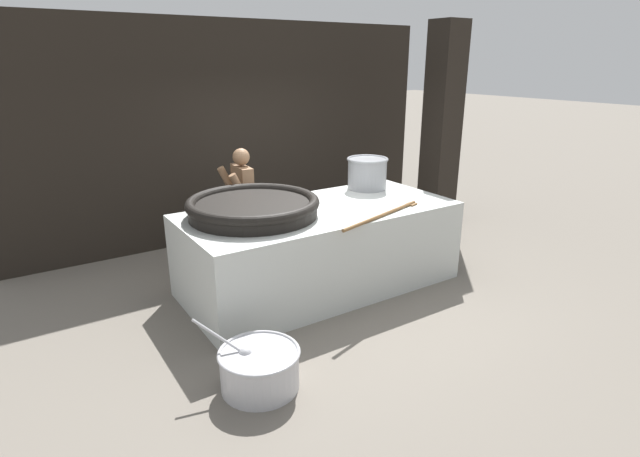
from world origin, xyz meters
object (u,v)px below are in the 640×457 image
at_px(giant_wok_near, 253,206).
at_px(cook, 243,203).
at_px(prep_bowl_vegetables, 259,367).
at_px(stock_pot, 367,173).

distance_m(giant_wok_near, cook, 1.07).
height_order(cook, prep_bowl_vegetables, cook).
bearing_deg(cook, stock_pot, 160.75).
xyz_separation_m(cook, prep_bowl_vegetables, (-1.07, -2.57, -0.66)).
height_order(stock_pot, cook, cook).
relative_size(giant_wok_near, prep_bowl_vegetables, 1.87).
distance_m(giant_wok_near, stock_pot, 1.88).
distance_m(stock_pot, cook, 1.72).
relative_size(giant_wok_near, stock_pot, 2.68).
relative_size(stock_pot, prep_bowl_vegetables, 0.70).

